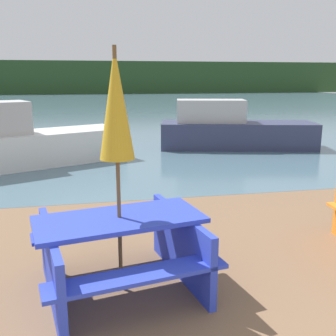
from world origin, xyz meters
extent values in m
cube|color=slate|center=(0.00, 31.53, 0.00)|extent=(60.00, 50.00, 0.00)
cube|color=#284723|center=(0.00, 51.53, 2.00)|extent=(80.00, 1.60, 4.00)
cube|color=blue|center=(-1.05, 3.80, 0.71)|extent=(1.64, 0.98, 0.04)
cube|color=blue|center=(-0.94, 3.26, 0.41)|extent=(1.56, 0.57, 0.04)
cube|color=blue|center=(-1.15, 4.34, 0.41)|extent=(1.56, 0.57, 0.04)
cube|color=blue|center=(-1.66, 3.68, 0.34)|extent=(0.33, 1.37, 0.68)
cube|color=blue|center=(-0.43, 3.92, 0.34)|extent=(0.33, 1.37, 0.68)
cylinder|color=brown|center=(-1.05, 3.80, 1.13)|extent=(0.04, 0.04, 2.25)
cone|color=gold|center=(-1.05, 3.80, 1.76)|extent=(0.31, 0.31, 0.97)
cube|color=#333856|center=(2.88, 10.98, 0.37)|extent=(4.54, 2.28, 0.74)
cube|color=#B2B2B2|center=(2.12, 11.15, 1.06)|extent=(2.07, 1.34, 0.64)
cube|color=silver|center=(-2.84, 9.65, 0.38)|extent=(4.89, 3.14, 0.75)
camera|label=1|loc=(-1.28, 0.35, 1.98)|focal=42.00mm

